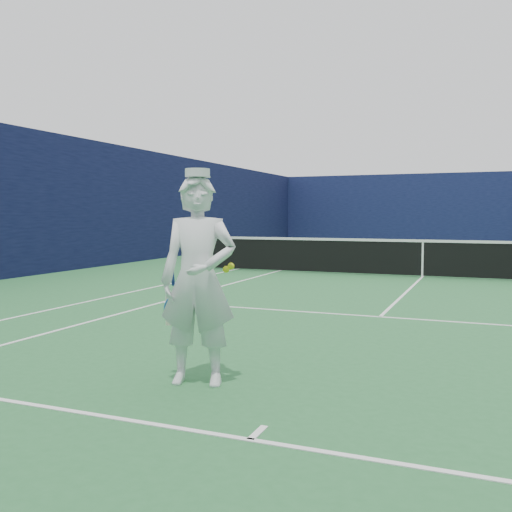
% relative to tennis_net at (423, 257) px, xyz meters
% --- Properties ---
extents(ground, '(80.00, 80.00, 0.00)m').
position_rel_tennis_net_xyz_m(ground, '(0.00, 0.00, -0.55)').
color(ground, '#276835').
rests_on(ground, ground).
extents(court_markings, '(11.03, 23.83, 0.01)m').
position_rel_tennis_net_xyz_m(court_markings, '(0.00, 0.00, -0.55)').
color(court_markings, white).
rests_on(court_markings, ground).
extents(windscreen_fence, '(20.12, 36.12, 4.00)m').
position_rel_tennis_net_xyz_m(windscreen_fence, '(0.00, 0.00, 1.45)').
color(windscreen_fence, '#10153B').
rests_on(windscreen_fence, ground).
extents(tennis_net, '(12.88, 0.09, 1.07)m').
position_rel_tennis_net_xyz_m(tennis_net, '(0.00, 0.00, 0.00)').
color(tennis_net, '#141E4C').
rests_on(tennis_net, ground).
extents(tennis_player, '(0.90, 0.67, 2.11)m').
position_rel_tennis_net_xyz_m(tennis_player, '(-1.03, -10.75, 0.48)').
color(tennis_player, white).
rests_on(tennis_player, ground).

